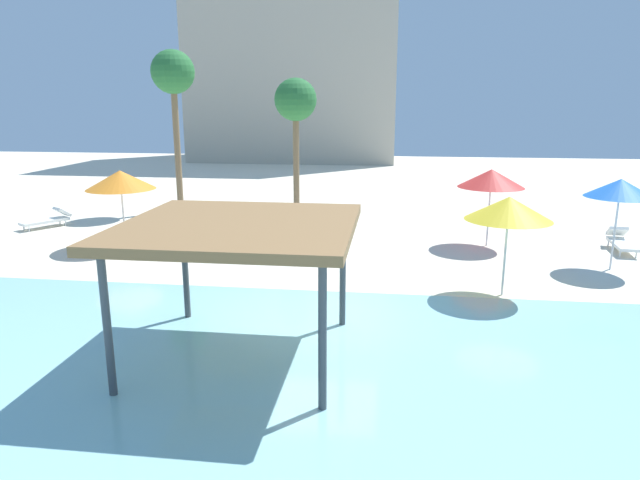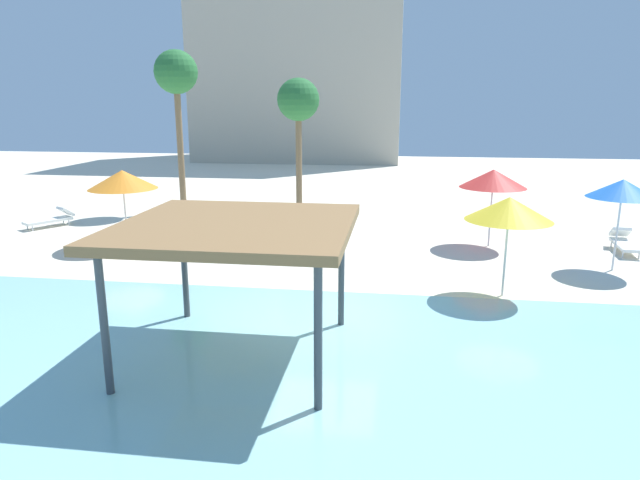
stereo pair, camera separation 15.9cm
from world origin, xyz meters
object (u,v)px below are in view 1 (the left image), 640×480
beach_umbrella_orange_0 (120,180)px  beach_umbrella_blue_3 (620,188)px  beach_umbrella_red_2 (491,178)px  lounge_chair_0 (621,241)px  palm_tree_1 (296,103)px  beach_umbrella_yellow_1 (509,208)px  lounge_chair_3 (49,219)px  lounge_chair_2 (307,238)px  palm_tree_0 (173,77)px  shade_pavilion (239,231)px

beach_umbrella_orange_0 → beach_umbrella_blue_3: size_ratio=0.97×
beach_umbrella_red_2 → lounge_chair_0: beach_umbrella_red_2 is taller
beach_umbrella_orange_0 → beach_umbrella_red_2: size_ratio=0.99×
beach_umbrella_blue_3 → palm_tree_1: size_ratio=0.46×
beach_umbrella_yellow_1 → lounge_chair_3: bearing=159.8°
lounge_chair_2 → palm_tree_0: 10.56m
shade_pavilion → palm_tree_1: 15.75m
lounge_chair_0 → lounge_chair_3: size_ratio=1.01×
beach_umbrella_yellow_1 → lounge_chair_0: size_ratio=1.33×
lounge_chair_2 → palm_tree_1: bearing=-134.9°
lounge_chair_2 → beach_umbrella_red_2: bearing=131.4°
beach_umbrella_yellow_1 → lounge_chair_2: 7.46m
beach_umbrella_orange_0 → beach_umbrella_blue_3: bearing=-2.7°
shade_pavilion → beach_umbrella_red_2: bearing=57.6°
lounge_chair_3 → lounge_chair_2: bearing=113.2°
beach_umbrella_orange_0 → lounge_chair_3: beach_umbrella_orange_0 is taller
beach_umbrella_yellow_1 → beach_umbrella_red_2: 5.29m
shade_pavilion → beach_umbrella_yellow_1: 7.25m
beach_umbrella_yellow_1 → lounge_chair_2: size_ratio=1.35×
beach_umbrella_blue_3 → lounge_chair_0: beach_umbrella_blue_3 is taller
lounge_chair_2 → palm_tree_0: bearing=-98.3°
beach_umbrella_yellow_1 → palm_tree_1: size_ratio=0.44×
beach_umbrella_red_2 → lounge_chair_0: bearing=-1.7°
shade_pavilion → beach_umbrella_blue_3: beach_umbrella_blue_3 is taller
lounge_chair_0 → shade_pavilion: bearing=-42.4°
lounge_chair_2 → palm_tree_1: 8.30m
beach_umbrella_red_2 → palm_tree_0: bearing=159.6°
beach_umbrella_orange_0 → palm_tree_1: bearing=57.8°
beach_umbrella_blue_3 → lounge_chair_0: (1.14, 2.34, -2.13)m
lounge_chair_3 → palm_tree_1: 11.42m
beach_umbrella_orange_0 → palm_tree_0: (-0.50, 6.56, 3.63)m
beach_umbrella_yellow_1 → palm_tree_1: palm_tree_1 is taller
lounge_chair_0 → beach_umbrella_blue_3: bearing=-20.5°
lounge_chair_0 → lounge_chair_3: 21.35m
beach_umbrella_orange_0 → beach_umbrella_red_2: (12.48, 1.73, 0.04)m
palm_tree_1 → palm_tree_0: bearing=-169.5°
lounge_chair_2 → beach_umbrella_blue_3: bearing=113.4°
beach_umbrella_orange_0 → beach_umbrella_blue_3: 15.74m
beach_umbrella_red_2 → lounge_chair_2: beach_umbrella_red_2 is taller
beach_umbrella_red_2 → palm_tree_1: 9.98m
shade_pavilion → lounge_chair_0: shade_pavilion is taller
lounge_chair_0 → palm_tree_1: bearing=-110.7°
beach_umbrella_blue_3 → lounge_chair_2: beach_umbrella_blue_3 is taller
beach_umbrella_yellow_1 → lounge_chair_2: bearing=143.4°
lounge_chair_2 → lounge_chair_3: same height
beach_umbrella_blue_3 → lounge_chair_0: bearing=64.1°
beach_umbrella_red_2 → lounge_chair_0: 4.83m
beach_umbrella_blue_3 → palm_tree_1: (-10.97, 8.28, 2.40)m
shade_pavilion → beach_umbrella_blue_3: size_ratio=1.58×
shade_pavilion → lounge_chair_2: (-0.04, 8.71, -2.23)m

